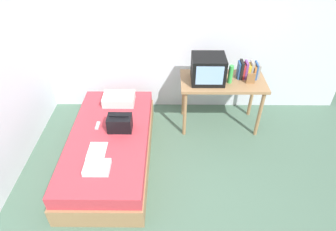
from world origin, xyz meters
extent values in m
plane|color=#4C6B56|center=(0.00, 0.00, 0.00)|extent=(8.00, 8.00, 0.00)
cube|color=silver|center=(0.00, 2.00, 1.30)|extent=(5.20, 0.10, 2.60)
cube|color=#9E754C|center=(-0.83, 0.71, 0.13)|extent=(1.00, 2.00, 0.26)
cube|color=#C63842|center=(-0.83, 0.71, 0.35)|extent=(0.97, 1.94, 0.17)
cube|color=#9E754C|center=(0.66, 1.46, 0.75)|extent=(1.16, 0.60, 0.04)
cylinder|color=#9E754C|center=(0.14, 1.22, 0.37)|extent=(0.05, 0.05, 0.73)
cylinder|color=#9E754C|center=(1.18, 1.22, 0.37)|extent=(0.05, 0.05, 0.73)
cylinder|color=#9E754C|center=(0.14, 1.70, 0.37)|extent=(0.05, 0.05, 0.73)
cylinder|color=#9E754C|center=(1.18, 1.70, 0.37)|extent=(0.05, 0.05, 0.73)
cube|color=black|center=(0.44, 1.44, 0.95)|extent=(0.44, 0.38, 0.36)
cube|color=#8CB2E0|center=(0.44, 1.25, 0.96)|extent=(0.35, 0.01, 0.26)
cylinder|color=green|center=(0.74, 1.40, 0.90)|extent=(0.06, 0.06, 0.25)
cube|color=#2D5699|center=(0.87, 1.53, 0.89)|extent=(0.02, 0.13, 0.23)
cube|color=black|center=(0.90, 1.53, 0.90)|extent=(0.04, 0.16, 0.25)
cube|color=#B72D33|center=(0.94, 1.53, 0.88)|extent=(0.03, 0.14, 0.21)
cube|color=#7A3D89|center=(0.97, 1.53, 0.89)|extent=(0.03, 0.15, 0.24)
cube|color=gold|center=(1.01, 1.53, 0.87)|extent=(0.04, 0.13, 0.20)
cube|color=gray|center=(1.05, 1.53, 0.89)|extent=(0.04, 0.13, 0.24)
cube|color=#CC7233|center=(1.08, 1.53, 0.87)|extent=(0.03, 0.17, 0.19)
cube|color=#2D5699|center=(1.11, 1.53, 0.88)|extent=(0.02, 0.16, 0.22)
cube|color=gray|center=(1.14, 1.53, 0.87)|extent=(0.03, 0.13, 0.20)
cube|color=olive|center=(1.01, 1.38, 0.85)|extent=(0.11, 0.02, 0.15)
cube|color=silver|center=(-0.79, 1.39, 0.50)|extent=(0.44, 0.30, 0.13)
cube|color=black|center=(-0.69, 0.81, 0.53)|extent=(0.30, 0.20, 0.20)
cylinder|color=black|center=(-0.69, 0.81, 0.65)|extent=(0.24, 0.02, 0.02)
cube|color=white|center=(-0.91, 0.42, 0.44)|extent=(0.21, 0.29, 0.01)
cube|color=black|center=(-0.76, 0.17, 0.44)|extent=(0.04, 0.16, 0.02)
cube|color=#B7B7BC|center=(-0.99, 0.86, 0.44)|extent=(0.04, 0.14, 0.02)
cube|color=white|center=(-0.85, 0.14, 0.46)|extent=(0.28, 0.22, 0.06)
camera|label=1|loc=(-0.07, -1.99, 2.84)|focal=31.13mm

